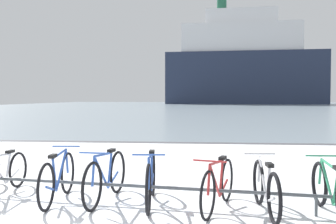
{
  "coord_description": "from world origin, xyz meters",
  "views": [
    {
      "loc": [
        2.34,
        -3.66,
        1.63
      ],
      "look_at": [
        1.62,
        3.75,
        1.34
      ],
      "focal_mm": 41.44,
      "sensor_mm": 36.0,
      "label": 1
    }
  ],
  "objects_px": {
    "bicycle_5": "(218,185)",
    "bicycle_7": "(331,191)",
    "bicycle_6": "(266,188)",
    "ferry_ship": "(243,65)",
    "bicycle_4": "(151,180)",
    "bicycle_1": "(3,174)",
    "bicycle_2": "(58,178)",
    "bicycle_3": "(106,177)"
  },
  "relations": [
    {
      "from": "bicycle_3",
      "to": "bicycle_7",
      "type": "distance_m",
      "value": 3.28
    },
    {
      "from": "bicycle_1",
      "to": "ferry_ship",
      "type": "height_order",
      "value": "ferry_ship"
    },
    {
      "from": "bicycle_7",
      "to": "ferry_ship",
      "type": "bearing_deg",
      "value": 85.38
    },
    {
      "from": "bicycle_4",
      "to": "bicycle_6",
      "type": "height_order",
      "value": "bicycle_4"
    },
    {
      "from": "bicycle_2",
      "to": "bicycle_5",
      "type": "height_order",
      "value": "bicycle_2"
    },
    {
      "from": "bicycle_1",
      "to": "bicycle_2",
      "type": "distance_m",
      "value": 1.13
    },
    {
      "from": "bicycle_2",
      "to": "bicycle_6",
      "type": "height_order",
      "value": "bicycle_2"
    },
    {
      "from": "ferry_ship",
      "to": "bicycle_4",
      "type": "bearing_deg",
      "value": -96.28
    },
    {
      "from": "bicycle_6",
      "to": "bicycle_7",
      "type": "height_order",
      "value": "bicycle_6"
    },
    {
      "from": "bicycle_6",
      "to": "bicycle_1",
      "type": "bearing_deg",
      "value": 171.16
    },
    {
      "from": "bicycle_6",
      "to": "bicycle_7",
      "type": "relative_size",
      "value": 0.95
    },
    {
      "from": "bicycle_1",
      "to": "bicycle_5",
      "type": "height_order",
      "value": "bicycle_5"
    },
    {
      "from": "bicycle_5",
      "to": "ferry_ship",
      "type": "bearing_deg",
      "value": 84.38
    },
    {
      "from": "bicycle_2",
      "to": "ferry_ship",
      "type": "distance_m",
      "value": 88.53
    },
    {
      "from": "bicycle_2",
      "to": "bicycle_4",
      "type": "height_order",
      "value": "bicycle_4"
    },
    {
      "from": "bicycle_2",
      "to": "bicycle_1",
      "type": "bearing_deg",
      "value": 162.61
    },
    {
      "from": "bicycle_4",
      "to": "bicycle_7",
      "type": "distance_m",
      "value": 2.55
    },
    {
      "from": "bicycle_1",
      "to": "bicycle_6",
      "type": "distance_m",
      "value": 4.25
    },
    {
      "from": "bicycle_7",
      "to": "ferry_ship",
      "type": "height_order",
      "value": "ferry_ship"
    },
    {
      "from": "bicycle_5",
      "to": "bicycle_7",
      "type": "distance_m",
      "value": 1.53
    },
    {
      "from": "bicycle_3",
      "to": "bicycle_7",
      "type": "relative_size",
      "value": 1.05
    },
    {
      "from": "bicycle_6",
      "to": "ferry_ship",
      "type": "xyz_separation_m",
      "value": [
        7.97,
        87.71,
        8.75
      ]
    },
    {
      "from": "bicycle_6",
      "to": "ferry_ship",
      "type": "bearing_deg",
      "value": 84.81
    },
    {
      "from": "bicycle_3",
      "to": "bicycle_6",
      "type": "distance_m",
      "value": 2.41
    },
    {
      "from": "bicycle_1",
      "to": "bicycle_3",
      "type": "height_order",
      "value": "bicycle_3"
    },
    {
      "from": "bicycle_4",
      "to": "bicycle_7",
      "type": "xyz_separation_m",
      "value": [
        2.53,
        -0.35,
        -0.03
      ]
    },
    {
      "from": "bicycle_1",
      "to": "bicycle_4",
      "type": "bearing_deg",
      "value": -8.25
    },
    {
      "from": "bicycle_4",
      "to": "ferry_ship",
      "type": "bearing_deg",
      "value": 83.72
    },
    {
      "from": "bicycle_4",
      "to": "ferry_ship",
      "type": "xyz_separation_m",
      "value": [
        9.62,
        87.43,
        8.73
      ]
    },
    {
      "from": "bicycle_1",
      "to": "bicycle_5",
      "type": "distance_m",
      "value": 3.59
    },
    {
      "from": "bicycle_1",
      "to": "bicycle_7",
      "type": "distance_m",
      "value": 5.12
    },
    {
      "from": "bicycle_4",
      "to": "bicycle_7",
      "type": "relative_size",
      "value": 1.04
    },
    {
      "from": "bicycle_3",
      "to": "bicycle_5",
      "type": "relative_size",
      "value": 1.1
    },
    {
      "from": "bicycle_7",
      "to": "bicycle_3",
      "type": "bearing_deg",
      "value": 172.02
    },
    {
      "from": "bicycle_2",
      "to": "bicycle_3",
      "type": "xyz_separation_m",
      "value": [
        0.74,
        0.08,
        0.01
      ]
    },
    {
      "from": "bicycle_2",
      "to": "ferry_ship",
      "type": "bearing_deg",
      "value": 82.77
    },
    {
      "from": "bicycle_3",
      "to": "bicycle_2",
      "type": "bearing_deg",
      "value": -174.03
    },
    {
      "from": "bicycle_6",
      "to": "ferry_ship",
      "type": "relative_size",
      "value": 0.04
    },
    {
      "from": "bicycle_5",
      "to": "bicycle_7",
      "type": "relative_size",
      "value": 0.95
    },
    {
      "from": "bicycle_7",
      "to": "bicycle_6",
      "type": "bearing_deg",
      "value": 175.96
    },
    {
      "from": "bicycle_7",
      "to": "bicycle_4",
      "type": "bearing_deg",
      "value": 172.2
    },
    {
      "from": "bicycle_1",
      "to": "bicycle_6",
      "type": "xyz_separation_m",
      "value": [
        4.2,
        -0.65,
        0.01
      ]
    }
  ]
}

